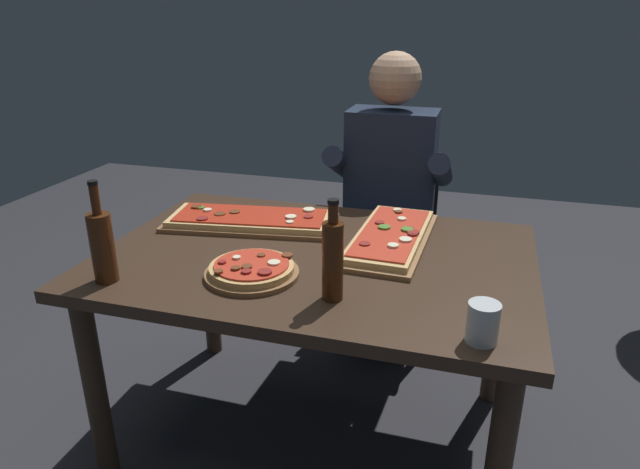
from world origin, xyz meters
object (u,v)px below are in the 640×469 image
object	(u,v)px
diner_chair	(390,235)
pizza_round_far	(252,270)
dining_table	(316,280)
seated_diner	(388,191)
wine_bottle_dark	(102,245)
pizza_rectangular_left	(391,237)
pizza_rectangular_front	(251,220)
oil_bottle_amber	(333,259)
tumbler_near_camera	(483,323)

from	to	relation	value
diner_chair	pizza_round_far	bearing A→B (deg)	-103.06
dining_table	seated_diner	size ratio (longest dim) A/B	1.05
wine_bottle_dark	diner_chair	distance (m)	1.43
pizza_rectangular_left	wine_bottle_dark	world-z (taller)	wine_bottle_dark
pizza_rectangular_front	wine_bottle_dark	bearing A→B (deg)	-112.82
dining_table	diner_chair	size ratio (longest dim) A/B	1.61
dining_table	pizza_rectangular_left	xyz separation A→B (m)	(0.22, 0.17, 0.12)
wine_bottle_dark	oil_bottle_amber	xyz separation A→B (m)	(0.67, 0.08, 0.01)
tumbler_near_camera	seated_diner	bearing A→B (deg)	110.82
pizza_round_far	tumbler_near_camera	distance (m)	0.70
seated_diner	pizza_rectangular_left	bearing A→B (deg)	-79.20
wine_bottle_dark	dining_table	bearing A→B (deg)	33.76
pizza_rectangular_left	diner_chair	distance (m)	0.75
pizza_rectangular_front	diner_chair	xyz separation A→B (m)	(0.42, 0.67, -0.27)
tumbler_near_camera	diner_chair	xyz separation A→B (m)	(-0.43, 1.24, -0.30)
dining_table	pizza_round_far	distance (m)	0.28
dining_table	pizza_rectangular_front	xyz separation A→B (m)	(-0.31, 0.19, 0.12)
pizza_rectangular_left	tumbler_near_camera	world-z (taller)	tumbler_near_camera
wine_bottle_dark	tumbler_near_camera	world-z (taller)	wine_bottle_dark
pizza_round_far	oil_bottle_amber	bearing A→B (deg)	-13.76
dining_table	diner_chair	world-z (taller)	diner_chair
pizza_rectangular_front	wine_bottle_dark	world-z (taller)	wine_bottle_dark
pizza_round_far	wine_bottle_dark	world-z (taller)	wine_bottle_dark
pizza_round_far	diner_chair	bearing A→B (deg)	76.94
pizza_rectangular_left	seated_diner	xyz separation A→B (m)	(-0.11, 0.57, -0.02)
tumbler_near_camera	diner_chair	world-z (taller)	diner_chair
seated_diner	dining_table	bearing A→B (deg)	-98.58
pizza_rectangular_left	pizza_round_far	world-z (taller)	same
wine_bottle_dark	diner_chair	world-z (taller)	wine_bottle_dark
diner_chair	seated_diner	distance (m)	0.28
wine_bottle_dark	pizza_rectangular_left	bearing A→B (deg)	34.93
dining_table	oil_bottle_amber	size ratio (longest dim) A/B	4.81
pizza_rectangular_left	tumbler_near_camera	bearing A→B (deg)	-60.18
pizza_rectangular_front	oil_bottle_amber	xyz separation A→B (m)	(0.44, -0.47, 0.10)
oil_bottle_amber	tumbler_near_camera	size ratio (longest dim) A/B	2.83
pizza_round_far	wine_bottle_dark	xyz separation A→B (m)	(-0.40, -0.15, 0.09)
pizza_rectangular_left	diner_chair	size ratio (longest dim) A/B	0.67
pizza_rectangular_left	oil_bottle_amber	bearing A→B (deg)	-100.84
pizza_rectangular_left	dining_table	bearing A→B (deg)	-142.33
dining_table	tumbler_near_camera	xyz separation A→B (m)	(0.54, -0.39, 0.15)
pizza_round_far	diner_chair	world-z (taller)	diner_chair
dining_table	diner_chair	distance (m)	0.88
pizza_rectangular_front	tumbler_near_camera	world-z (taller)	tumbler_near_camera
dining_table	oil_bottle_amber	bearing A→B (deg)	-64.42
dining_table	diner_chair	bearing A→B (deg)	82.61
dining_table	wine_bottle_dark	xyz separation A→B (m)	(-0.54, -0.36, 0.21)
dining_table	pizza_rectangular_front	bearing A→B (deg)	148.82
pizza_round_far	oil_bottle_amber	world-z (taller)	oil_bottle_amber
oil_bottle_amber	wine_bottle_dark	bearing A→B (deg)	-173.06
pizza_rectangular_front	pizza_rectangular_left	world-z (taller)	same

